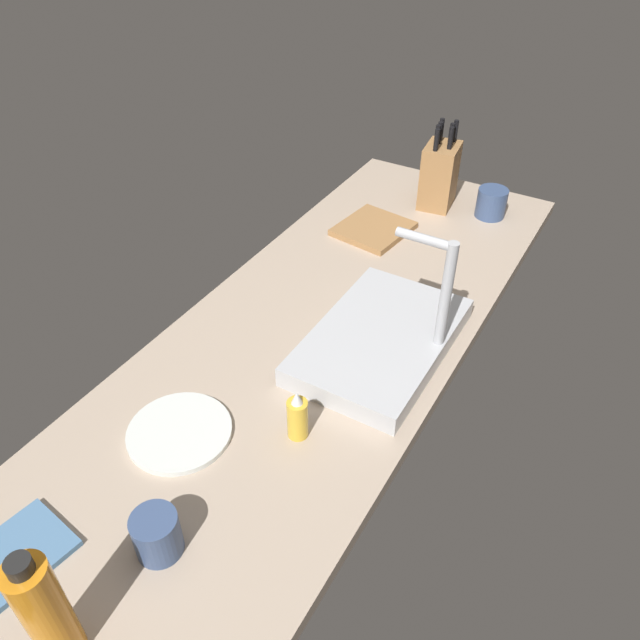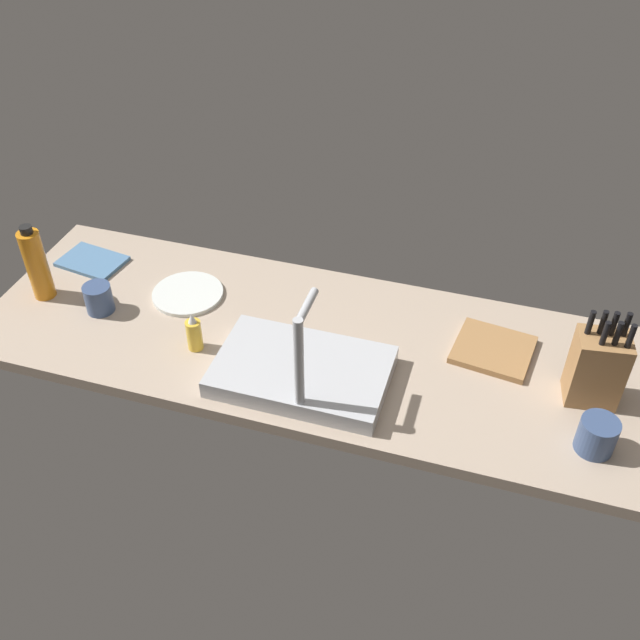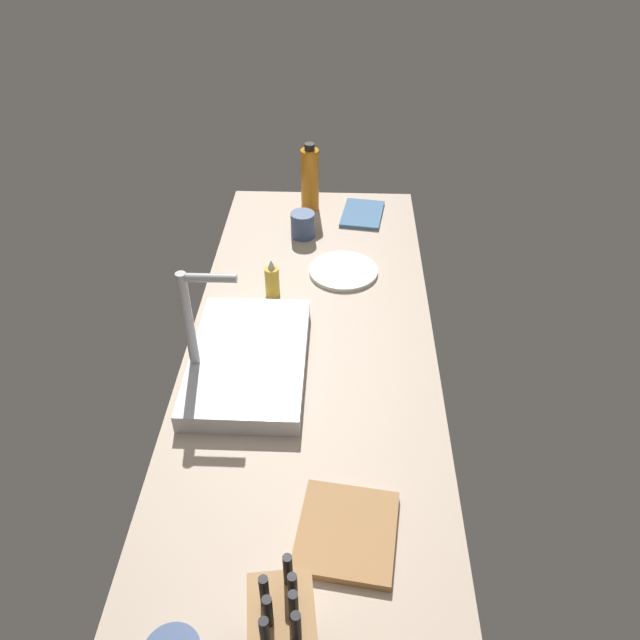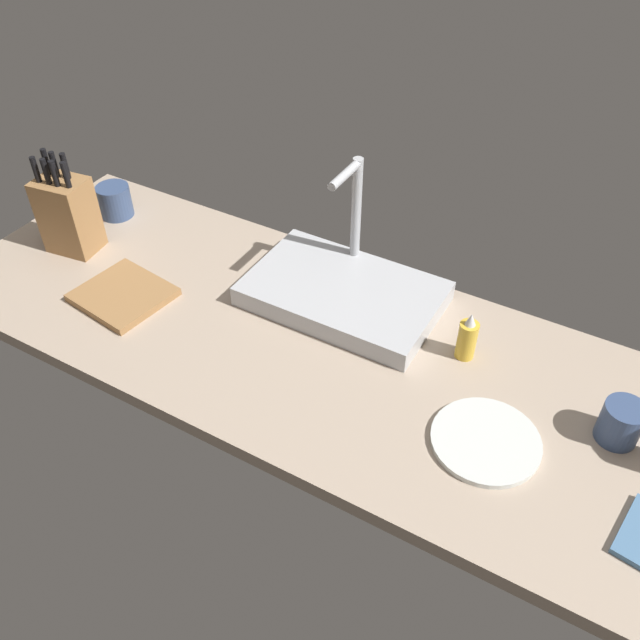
% 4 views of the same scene
% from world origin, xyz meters
% --- Properties ---
extents(countertop_slab, '(1.86, 0.65, 0.04)m').
position_xyz_m(countertop_slab, '(0.00, 0.00, 0.02)').
color(countertop_slab, tan).
rests_on(countertop_slab, ground).
extents(sink_basin, '(0.44, 0.28, 0.05)m').
position_xyz_m(sink_basin, '(-0.02, 0.15, 0.06)').
color(sink_basin, '#B7BABF').
rests_on(sink_basin, countertop_slab).
extents(faucet, '(0.06, 0.13, 0.31)m').
position_xyz_m(faucet, '(-0.06, 0.26, 0.21)').
color(faucet, '#B7BABF').
rests_on(faucet, countertop_slab).
extents(cutting_board, '(0.22, 0.21, 0.02)m').
position_xyz_m(cutting_board, '(-0.48, -0.10, 0.04)').
color(cutting_board, '#9E7042').
rests_on(cutting_board, countertop_slab).
extents(soap_bottle, '(0.04, 0.04, 0.12)m').
position_xyz_m(soap_bottle, '(0.29, 0.12, 0.08)').
color(soap_bottle, gold).
rests_on(soap_bottle, countertop_slab).
extents(water_bottle, '(0.06, 0.06, 0.24)m').
position_xyz_m(water_bottle, '(0.81, 0.04, 0.15)').
color(water_bottle, orange).
rests_on(water_bottle, countertop_slab).
extents(dinner_plate, '(0.21, 0.21, 0.01)m').
position_xyz_m(dinner_plate, '(0.41, -0.08, 0.04)').
color(dinner_plate, silver).
rests_on(dinner_plate, countertop_slab).
extents(dish_towel, '(0.21, 0.16, 0.01)m').
position_xyz_m(dish_towel, '(0.76, -0.14, 0.04)').
color(dish_towel, teal).
rests_on(dish_towel, countertop_slab).
extents(coffee_mug, '(0.08, 0.08, 0.08)m').
position_xyz_m(coffee_mug, '(0.62, 0.05, 0.08)').
color(coffee_mug, '#384C75').
rests_on(coffee_mug, countertop_slab).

